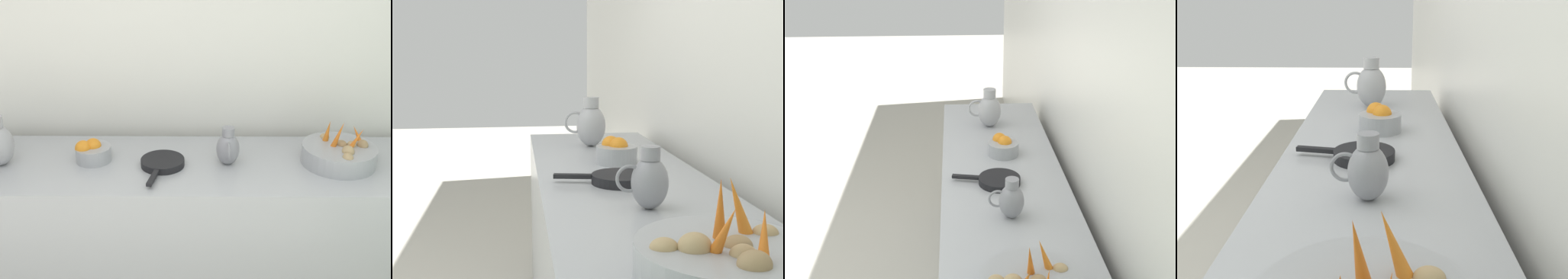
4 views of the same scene
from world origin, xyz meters
The scene contains 4 objects.
orange_bowl centered at (-1.54, -0.44, 0.92)m, with size 0.18×0.18×0.11m.
metal_pitcher_tall centered at (-1.49, -0.88, 0.98)m, with size 0.21×0.15×0.25m.
metal_pitcher_short centered at (-1.51, 0.24, 0.96)m, with size 0.16×0.11×0.19m.
skillet_on_counter centered at (-1.48, -0.08, 0.89)m, with size 0.35×0.21×0.03m.
Camera 4 is at (-1.55, 1.38, 1.41)m, focal length 41.09 mm.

